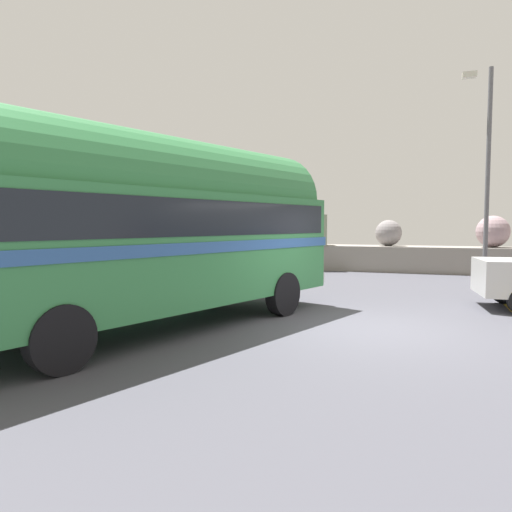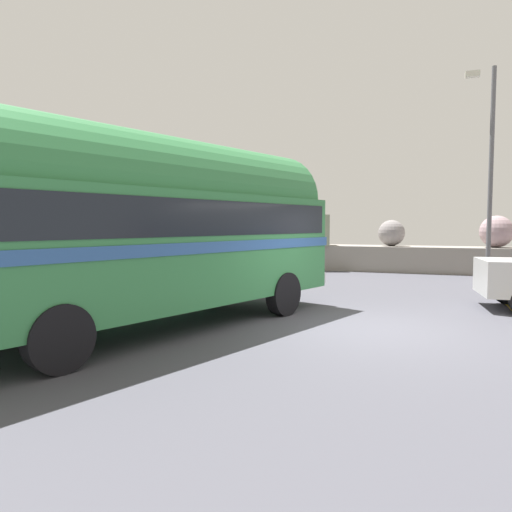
{
  "view_description": "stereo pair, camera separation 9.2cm",
  "coord_description": "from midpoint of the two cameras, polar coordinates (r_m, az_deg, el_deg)",
  "views": [
    {
      "loc": [
        0.91,
        -9.16,
        2.04
      ],
      "look_at": [
        -2.1,
        -0.54,
        1.42
      ],
      "focal_mm": 32.8,
      "sensor_mm": 36.0,
      "label": 1
    },
    {
      "loc": [
        0.99,
        -9.13,
        2.04
      ],
      "look_at": [
        -2.1,
        -0.54,
        1.42
      ],
      "focal_mm": 32.8,
      "sensor_mm": 36.0,
      "label": 2
    }
  ],
  "objects": [
    {
      "name": "lamp_post",
      "position": [
        16.88,
        26.62,
        9.83
      ],
      "size": [
        0.89,
        0.49,
        6.98
      ],
      "color": "#5B5B60",
      "rests_on": "ground"
    },
    {
      "name": "second_coach",
      "position": [
        12.49,
        -23.82,
        3.62
      ],
      "size": [
        3.92,
        8.88,
        3.7
      ],
      "rotation": [
        0.0,
        0.0,
        -0.18
      ],
      "color": "black",
      "rests_on": "ground"
    },
    {
      "name": "breakwater",
      "position": [
        20.97,
        18.3,
        0.16
      ],
      "size": [
        31.36,
        2.23,
        2.47
      ],
      "color": "gray",
      "rests_on": "ground"
    },
    {
      "name": "vintage_coach",
      "position": [
        9.12,
        -11.63,
        3.88
      ],
      "size": [
        5.09,
        8.89,
        3.7
      ],
      "rotation": [
        0.0,
        0.0,
        -0.33
      ],
      "color": "black",
      "rests_on": "ground"
    },
    {
      "name": "ground",
      "position": [
        9.42,
        13.72,
        -8.66
      ],
      "size": [
        32.0,
        26.0,
        0.02
      ],
      "color": "#45454D"
    }
  ]
}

